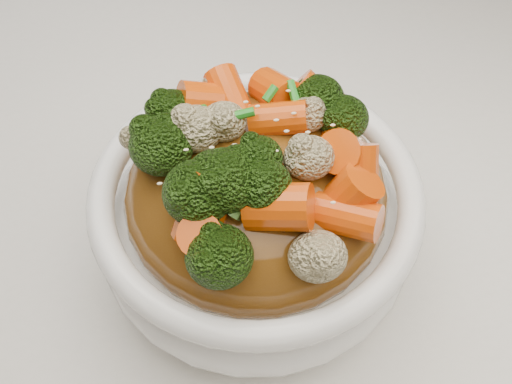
{
  "coord_description": "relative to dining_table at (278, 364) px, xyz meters",
  "views": [
    {
      "loc": [
        -0.08,
        -0.3,
        1.17
      ],
      "look_at": [
        -0.04,
        -0.04,
        0.83
      ],
      "focal_mm": 42.0,
      "sensor_mm": 36.0,
      "label": 1
    }
  ],
  "objects": [
    {
      "name": "cauliflower",
      "position": [
        -0.04,
        -0.04,
        0.52
      ],
      "size": [
        0.24,
        0.24,
        0.04
      ],
      "primitive_type": null,
      "rotation": [
        0.0,
        0.0,
        -0.31
      ],
      "color": "#C2B585",
      "rests_on": "sauce_base"
    },
    {
      "name": "sesame_seeds",
      "position": [
        -0.04,
        -0.04,
        0.52
      ],
      "size": [
        0.21,
        0.21,
        0.01
      ],
      "primitive_type": null,
      "rotation": [
        0.0,
        0.0,
        -0.31
      ],
      "color": "beige",
      "rests_on": "sauce_base"
    },
    {
      "name": "bowl",
      "position": [
        -0.04,
        -0.04,
        0.42
      ],
      "size": [
        0.3,
        0.3,
        0.09
      ],
      "primitive_type": null,
      "rotation": [
        0.0,
        0.0,
        -0.31
      ],
      "color": "white",
      "rests_on": "tablecloth"
    },
    {
      "name": "broccoli",
      "position": [
        -0.04,
        -0.04,
        0.52
      ],
      "size": [
        0.24,
        0.24,
        0.05
      ],
      "primitive_type": null,
      "rotation": [
        0.0,
        0.0,
        -0.31
      ],
      "color": "black",
      "rests_on": "sauce_base"
    },
    {
      "name": "dining_table",
      "position": [
        0.0,
        0.0,
        0.0
      ],
      "size": [
        1.2,
        0.8,
        0.75
      ],
      "primitive_type": "cube",
      "color": "brown",
      "rests_on": "floor"
    },
    {
      "name": "sauce_base",
      "position": [
        -0.04,
        -0.04,
        0.45
      ],
      "size": [
        0.24,
        0.24,
        0.1
      ],
      "primitive_type": "ellipsoid",
      "rotation": [
        0.0,
        0.0,
        -0.31
      ],
      "color": "brown",
      "rests_on": "bowl"
    },
    {
      "name": "carrots",
      "position": [
        -0.04,
        -0.04,
        0.52
      ],
      "size": [
        0.24,
        0.24,
        0.06
      ],
      "primitive_type": null,
      "rotation": [
        0.0,
        0.0,
        -0.31
      ],
      "color": "#D84A07",
      "rests_on": "sauce_base"
    },
    {
      "name": "tablecloth",
      "position": [
        0.0,
        0.0,
        0.35
      ],
      "size": [
        1.2,
        0.8,
        0.04
      ],
      "primitive_type": "cube",
      "color": "white",
      "rests_on": "dining_table"
    },
    {
      "name": "scallions",
      "position": [
        -0.04,
        -0.04,
        0.52
      ],
      "size": [
        0.18,
        0.18,
        0.02
      ],
      "primitive_type": null,
      "rotation": [
        0.0,
        0.0,
        -0.31
      ],
      "color": "#20801D",
      "rests_on": "sauce_base"
    }
  ]
}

